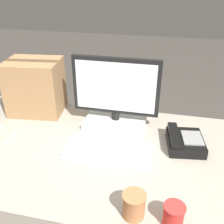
{
  "coord_description": "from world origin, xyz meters",
  "views": [
    {
      "loc": [
        0.39,
        -1.02,
        1.52
      ],
      "look_at": [
        0.12,
        0.12,
        0.89
      ],
      "focal_mm": 42.0,
      "sensor_mm": 36.0,
      "label": 1
    }
  ],
  "objects_px": {
    "keyboard": "(108,150)",
    "desk_phone": "(184,141)",
    "paper_cup_left": "(134,205)",
    "paper_cup_right": "(173,215)",
    "spoon": "(10,138)",
    "monitor": "(116,99)",
    "cardboard_box": "(35,87)"
  },
  "relations": [
    {
      "from": "paper_cup_right",
      "to": "spoon",
      "type": "bearing_deg",
      "value": 157.66
    },
    {
      "from": "monitor",
      "to": "cardboard_box",
      "type": "bearing_deg",
      "value": 174.26
    },
    {
      "from": "paper_cup_left",
      "to": "cardboard_box",
      "type": "bearing_deg",
      "value": 136.78
    },
    {
      "from": "spoon",
      "to": "desk_phone",
      "type": "bearing_deg",
      "value": 101.75
    },
    {
      "from": "paper_cup_right",
      "to": "paper_cup_left",
      "type": "bearing_deg",
      "value": 176.92
    },
    {
      "from": "paper_cup_right",
      "to": "cardboard_box",
      "type": "xyz_separation_m",
      "value": [
        -0.85,
        0.68,
        0.12
      ]
    },
    {
      "from": "keyboard",
      "to": "cardboard_box",
      "type": "bearing_deg",
      "value": 146.96
    },
    {
      "from": "keyboard",
      "to": "desk_phone",
      "type": "relative_size",
      "value": 1.86
    },
    {
      "from": "spoon",
      "to": "paper_cup_right",
      "type": "bearing_deg",
      "value": 70.86
    },
    {
      "from": "paper_cup_left",
      "to": "paper_cup_right",
      "type": "xyz_separation_m",
      "value": [
        0.14,
        -0.01,
        -0.01
      ]
    },
    {
      "from": "keyboard",
      "to": "cardboard_box",
      "type": "relative_size",
      "value": 1.26
    },
    {
      "from": "desk_phone",
      "to": "paper_cup_left",
      "type": "bearing_deg",
      "value": -119.17
    },
    {
      "from": "paper_cup_left",
      "to": "keyboard",
      "type": "bearing_deg",
      "value": 117.53
    },
    {
      "from": "monitor",
      "to": "cardboard_box",
      "type": "relative_size",
      "value": 1.4
    },
    {
      "from": "monitor",
      "to": "spoon",
      "type": "distance_m",
      "value": 0.6
    },
    {
      "from": "keyboard",
      "to": "desk_phone",
      "type": "height_order",
      "value": "desk_phone"
    },
    {
      "from": "paper_cup_right",
      "to": "spoon",
      "type": "height_order",
      "value": "paper_cup_right"
    },
    {
      "from": "keyboard",
      "to": "paper_cup_left",
      "type": "distance_m",
      "value": 0.39
    },
    {
      "from": "desk_phone",
      "to": "paper_cup_right",
      "type": "distance_m",
      "value": 0.49
    },
    {
      "from": "keyboard",
      "to": "paper_cup_left",
      "type": "bearing_deg",
      "value": -64.28
    },
    {
      "from": "keyboard",
      "to": "paper_cup_right",
      "type": "bearing_deg",
      "value": -49.7
    },
    {
      "from": "paper_cup_left",
      "to": "monitor",
      "type": "bearing_deg",
      "value": 108.0
    },
    {
      "from": "desk_phone",
      "to": "spoon",
      "type": "bearing_deg",
      "value": -179.7
    },
    {
      "from": "keyboard",
      "to": "paper_cup_left",
      "type": "height_order",
      "value": "paper_cup_left"
    },
    {
      "from": "keyboard",
      "to": "spoon",
      "type": "xyz_separation_m",
      "value": [
        -0.53,
        -0.0,
        -0.01
      ]
    },
    {
      "from": "desk_phone",
      "to": "spoon",
      "type": "height_order",
      "value": "desk_phone"
    },
    {
      "from": "desk_phone",
      "to": "paper_cup_left",
      "type": "distance_m",
      "value": 0.51
    },
    {
      "from": "paper_cup_left",
      "to": "paper_cup_right",
      "type": "height_order",
      "value": "paper_cup_left"
    },
    {
      "from": "spoon",
      "to": "monitor",
      "type": "bearing_deg",
      "value": 121.39
    },
    {
      "from": "desk_phone",
      "to": "spoon",
      "type": "relative_size",
      "value": 1.66
    },
    {
      "from": "keyboard",
      "to": "paper_cup_right",
      "type": "height_order",
      "value": "paper_cup_right"
    },
    {
      "from": "monitor",
      "to": "paper_cup_left",
      "type": "relative_size",
      "value": 4.78
    }
  ]
}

